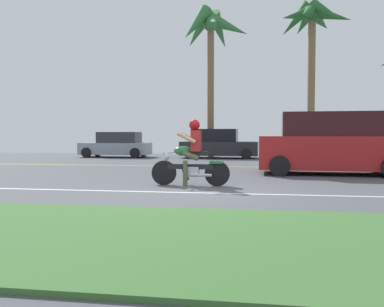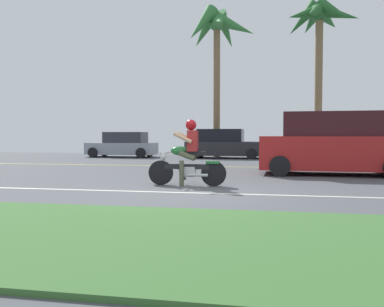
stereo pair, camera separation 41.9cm
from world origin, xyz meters
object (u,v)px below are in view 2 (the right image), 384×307
object	(u,v)px
parked_car_2	(344,146)
palm_tree_1	(319,23)
suv_nearby	(333,145)
motorcyclist	(188,158)
parked_car_1	(224,145)
palm_tree_0	(217,33)
parked_car_0	(123,145)

from	to	relation	value
parked_car_2	palm_tree_1	size ratio (longest dim) A/B	0.40
suv_nearby	motorcyclist	bearing A→B (deg)	-137.61
parked_car_1	motorcyclist	bearing A→B (deg)	-87.85
palm_tree_1	parked_car_1	bearing A→B (deg)	-154.44
suv_nearby	palm_tree_1	world-z (taller)	palm_tree_1
suv_nearby	palm_tree_1	distance (m)	13.10
parked_car_2	palm_tree_0	world-z (taller)	palm_tree_0
motorcyclist	parked_car_0	size ratio (longest dim) A/B	0.51
motorcyclist	suv_nearby	size ratio (longest dim) A/B	0.42
parked_car_0	palm_tree_1	distance (m)	13.31
parked_car_0	palm_tree_0	bearing A→B (deg)	13.72
parked_car_2	palm_tree_1	world-z (taller)	palm_tree_1
parked_car_2	parked_car_0	bearing A→B (deg)	174.73
parked_car_0	suv_nearby	bearing A→B (deg)	-40.27
motorcyclist	parked_car_0	distance (m)	13.93
parked_car_1	parked_car_2	xyz separation A→B (m)	(6.09, -1.09, 0.00)
motorcyclist	palm_tree_0	world-z (taller)	palm_tree_0
suv_nearby	parked_car_0	size ratio (longest dim) A/B	1.21
parked_car_2	parked_car_1	bearing A→B (deg)	169.87
palm_tree_1	parked_car_0	bearing A→B (deg)	-167.31
suv_nearby	palm_tree_1	xyz separation A→B (m)	(0.71, 11.23, 6.72)
parked_car_0	parked_car_1	world-z (taller)	parked_car_1
parked_car_0	parked_car_1	size ratio (longest dim) A/B	0.93
parked_car_1	parked_car_0	bearing A→B (deg)	179.91
motorcyclist	palm_tree_1	size ratio (longest dim) A/B	0.22
palm_tree_0	palm_tree_1	bearing A→B (deg)	11.74
motorcyclist	palm_tree_0	bearing A→B (deg)	94.23
motorcyclist	palm_tree_1	distance (m)	17.14
parked_car_2	palm_tree_1	bearing A→B (deg)	103.78
suv_nearby	palm_tree_1	bearing A→B (deg)	86.37
palm_tree_1	suv_nearby	bearing A→B (deg)	-93.63
motorcyclist	parked_car_0	world-z (taller)	motorcyclist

